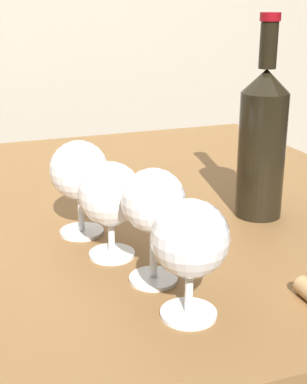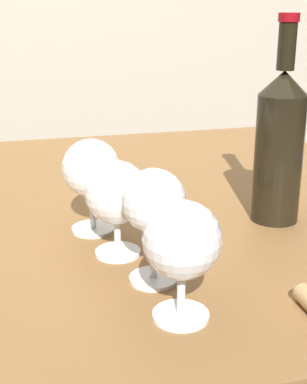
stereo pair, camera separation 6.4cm
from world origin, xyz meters
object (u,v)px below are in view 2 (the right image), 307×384
at_px(wine_glass_empty, 154,204).
at_px(wine_bottle, 279,143).
at_px(wine_glass_rose, 91,170).
at_px(wine_glass_chardonnay, 182,243).
at_px(wine_glass_cabernet, 117,194).

bearing_deg(wine_glass_empty, wine_bottle, 32.59).
xyz_separation_m(wine_glass_rose, wine_bottle, (0.28, -0.02, 0.03)).
distance_m(wine_glass_chardonnay, wine_glass_empty, 0.09).
bearing_deg(wine_glass_cabernet, wine_bottle, 13.84).
distance_m(wine_glass_cabernet, wine_glass_rose, 0.09).
bearing_deg(wine_glass_chardonnay, wine_bottle, 46.58).
bearing_deg(wine_glass_rose, wine_glass_empty, -74.11).
bearing_deg(wine_glass_cabernet, wine_glass_empty, -71.22).
distance_m(wine_glass_empty, wine_glass_rose, 0.18).
height_order(wine_glass_empty, wine_bottle, wine_bottle).
bearing_deg(wine_bottle, wine_glass_chardonnay, -133.42).
bearing_deg(wine_glass_empty, wine_glass_rose, 105.89).
xyz_separation_m(wine_glass_empty, wine_glass_rose, (-0.05, 0.17, -0.01)).
xyz_separation_m(wine_glass_empty, wine_glass_cabernet, (-0.03, 0.08, -0.01)).
relative_size(wine_glass_chardonnay, wine_bottle, 0.43).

